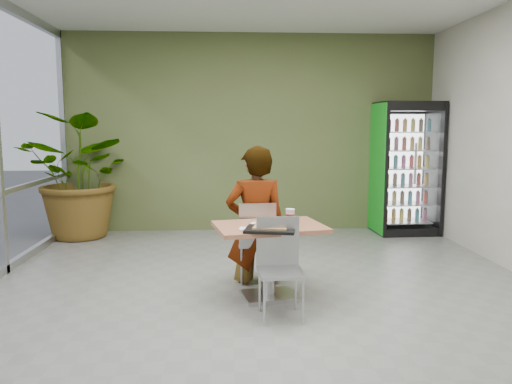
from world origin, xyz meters
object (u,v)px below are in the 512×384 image
chair_near (279,259)px  dining_table (269,246)px  soda_cup (290,217)px  beverage_fridge (406,168)px  cafeteria_tray (270,229)px  potted_plant (84,176)px  chair_far (257,236)px  seated_woman (256,228)px

chair_near → dining_table: bearing=93.8°
soda_cup → beverage_fridge: size_ratio=0.08×
dining_table → cafeteria_tray: (-0.01, -0.28, 0.23)m
chair_near → potted_plant: (-2.68, 3.35, 0.43)m
soda_cup → cafeteria_tray: 0.35m
chair_far → soda_cup: 0.66m
dining_table → cafeteria_tray: 0.36m
soda_cup → cafeteria_tray: (-0.22, -0.27, -0.06)m
chair_near → seated_woman: size_ratio=0.49×
cafeteria_tray → potted_plant: size_ratio=0.24×
cafeteria_tray → beverage_fridge: size_ratio=0.22×
soda_cup → cafeteria_tray: size_ratio=0.35×
chair_near → chair_far: bearing=96.2°
soda_cup → dining_table: bearing=175.7°
beverage_fridge → chair_far: bearing=-137.8°
chair_near → potted_plant: 4.32m
seated_woman → beverage_fridge: bearing=-139.5°
chair_near → potted_plant: size_ratio=0.47×
cafeteria_tray → potted_plant: 4.13m
beverage_fridge → potted_plant: 5.07m
chair_near → potted_plant: bearing=125.4°
chair_far → soda_cup: bearing=117.8°
seated_woman → beverage_fridge: 3.56m
seated_woman → cafeteria_tray: bearing=93.2°
dining_table → chair_near: (0.05, -0.44, -0.01)m
chair_far → potted_plant: 3.53m
dining_table → potted_plant: size_ratio=0.61×
chair_far → soda_cup: size_ratio=5.60×
cafeteria_tray → soda_cup: bearing=51.0°
chair_far → cafeteria_tray: chair_far is taller
seated_woman → beverage_fridge: size_ratio=0.86×
dining_table → soda_cup: size_ratio=7.27×
seated_woman → dining_table: bearing=97.9°
chair_far → seated_woman: 0.09m
potted_plant → soda_cup: bearing=-46.0°
seated_woman → beverage_fridge: beverage_fridge is taller
dining_table → seated_woman: seated_woman is taller
seated_woman → potted_plant: 3.48m
cafeteria_tray → seated_woman: bearing=96.4°
beverage_fridge → soda_cup: bearing=-129.0°
chair_far → chair_near: bearing=96.2°
chair_near → cafeteria_tray: bearing=110.3°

